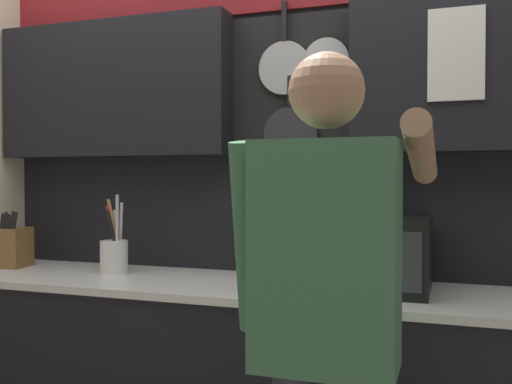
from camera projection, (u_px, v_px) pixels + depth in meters
The scene contains 5 objects.
back_wall_unit at pixel (247, 146), 2.54m from camera, with size 3.08×0.22×2.46m.
microwave at pixel (360, 253), 2.16m from camera, with size 0.51×0.38×0.28m.
knife_block at pixel (15, 246), 2.70m from camera, with size 0.13×0.16×0.27m.
utensil_crock at pixel (114, 254), 2.52m from camera, with size 0.12×0.12×0.35m.
person at pixel (327, 304), 1.54m from camera, with size 0.54×0.65×1.67m.
Camera 1 is at (0.85, -2.13, 1.33)m, focal length 40.00 mm.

